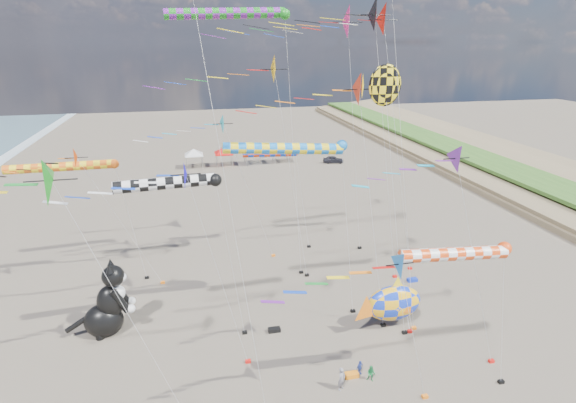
% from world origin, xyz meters
% --- Properties ---
extents(delta_kite_0, '(11.50, 2.33, 19.54)m').
position_xyz_m(delta_kite_0, '(-0.64, 19.57, 18.07)').
color(delta_kite_0, '#FFB807').
rests_on(delta_kite_0, ground).
extents(delta_kite_1, '(12.75, 2.73, 23.27)m').
position_xyz_m(delta_kite_1, '(8.28, 18.69, 21.66)').
color(delta_kite_1, red).
rests_on(delta_kite_1, ground).
extents(delta_kite_2, '(9.90, 1.85, 12.88)m').
position_xyz_m(delta_kite_2, '(-14.85, 21.10, 11.61)').
color(delta_kite_2, '#E5410A').
rests_on(delta_kite_2, ground).
extents(delta_kite_3, '(14.47, 2.86, 23.63)m').
position_xyz_m(delta_kite_3, '(6.39, 17.57, 21.95)').
color(delta_kite_3, black).
rests_on(delta_kite_3, ground).
extents(delta_kite_4, '(10.57, 1.94, 14.54)m').
position_xyz_m(delta_kite_4, '(-3.84, 24.19, 13.21)').
color(delta_kite_4, '#0CADBC').
rests_on(delta_kite_4, ground).
extents(delta_kite_5, '(14.25, 3.09, 23.47)m').
position_xyz_m(delta_kite_5, '(6.66, 23.95, 21.69)').
color(delta_kite_5, '#FF2179').
rests_on(delta_kite_5, ground).
extents(delta_kite_6, '(9.44, 1.75, 15.18)m').
position_xyz_m(delta_kite_6, '(7.26, 5.49, 13.92)').
color(delta_kite_6, '#712496').
rests_on(delta_kite_6, ground).
extents(delta_kite_7, '(11.83, 2.51, 15.71)m').
position_xyz_m(delta_kite_7, '(-12.73, 5.51, 14.20)').
color(delta_kite_7, '#17931C').
rests_on(delta_kite_7, ground).
extents(delta_kite_8, '(9.40, 1.67, 10.47)m').
position_xyz_m(delta_kite_8, '(1.98, 3.57, 9.21)').
color(delta_kite_8, blue).
rests_on(delta_kite_8, ground).
extents(delta_kite_10, '(10.00, 2.37, 18.64)m').
position_xyz_m(delta_kite_10, '(3.36, 10.86, 17.19)').
color(delta_kite_10, red).
rests_on(delta_kite_10, ground).
extents(delta_kite_11, '(10.71, 1.83, 14.31)m').
position_xyz_m(delta_kite_11, '(-8.89, 9.05, 13.01)').
color(delta_kite_11, '#140AD5').
rests_on(delta_kite_11, ground).
extents(windsock_0, '(7.86, 0.77, 9.88)m').
position_xyz_m(windsock_0, '(7.09, 3.65, 9.44)').
color(windsock_0, '#ED4410').
rests_on(windsock_0, ground).
extents(windsock_1, '(9.80, 0.79, 13.91)m').
position_xyz_m(windsock_1, '(-0.16, 13.14, 13.46)').
color(windsock_1, blue).
rests_on(windsock_1, ground).
extents(windsock_2, '(6.75, 0.66, 10.55)m').
position_xyz_m(windsock_2, '(1.03, 25.42, 10.13)').
color(windsock_2, red).
rests_on(windsock_2, ground).
extents(windsock_3, '(7.88, 0.83, 12.30)m').
position_xyz_m(windsock_3, '(-7.95, 12.25, 11.83)').
color(windsock_3, black).
rests_on(windsock_3, ground).
extents(windsock_4, '(10.56, 0.82, 22.60)m').
position_xyz_m(windsock_4, '(-2.95, 20.20, 22.10)').
color(windsock_4, '#18861C').
rests_on(windsock_4, ground).
extents(windsock_5, '(9.88, 0.78, 11.19)m').
position_xyz_m(windsock_5, '(-16.52, 22.31, 10.76)').
color(windsock_5, '#E35B13').
rests_on(windsock_5, ground).
extents(angelfish_kite, '(3.74, 3.02, 18.93)m').
position_xyz_m(angelfish_kite, '(5.50, 11.64, 17.47)').
color(angelfish_kite, yellow).
rests_on(angelfish_kite, ground).
extents(cat_inflatable, '(4.34, 2.37, 5.68)m').
position_xyz_m(cat_inflatable, '(-13.43, 14.64, 2.84)').
color(cat_inflatable, black).
rests_on(cat_inflatable, ground).
extents(fish_inflatable, '(5.71, 2.53, 4.19)m').
position_xyz_m(fish_inflatable, '(7.11, 10.70, 2.03)').
color(fish_inflatable, '#1436CC').
rests_on(fish_inflatable, ground).
extents(person_adult, '(0.68, 0.64, 1.57)m').
position_xyz_m(person_adult, '(1.31, 5.36, 0.78)').
color(person_adult, gray).
rests_on(person_adult, ground).
extents(child_green, '(0.67, 0.64, 1.09)m').
position_xyz_m(child_green, '(3.37, 5.66, 0.55)').
color(child_green, '#1D8843').
rests_on(child_green, ground).
extents(child_blue, '(0.64, 0.49, 1.01)m').
position_xyz_m(child_blue, '(2.90, 6.39, 0.50)').
color(child_blue, '#2E46A8').
rests_on(child_blue, ground).
extents(kite_bag_0, '(0.90, 0.44, 0.30)m').
position_xyz_m(kite_bag_0, '(-1.60, 12.01, 0.15)').
color(kite_bag_0, black).
rests_on(kite_bag_0, ground).
extents(kite_bag_1, '(0.90, 0.44, 0.30)m').
position_xyz_m(kite_bag_1, '(11.88, 16.55, 0.15)').
color(kite_bag_1, '#132EBE').
rests_on(kite_bag_1, ground).
extents(kite_bag_3, '(0.90, 0.44, 0.30)m').
position_xyz_m(kite_bag_3, '(2.31, 6.24, 0.15)').
color(kite_bag_3, orange).
rests_on(kite_bag_3, ground).
extents(tent_row, '(19.20, 4.20, 3.80)m').
position_xyz_m(tent_row, '(1.50, 60.00, 3.15)').
color(tent_row, silver).
rests_on(tent_row, ground).
extents(parked_car, '(3.85, 2.21, 1.23)m').
position_xyz_m(parked_car, '(18.06, 58.00, 0.62)').
color(parked_car, '#26262D').
rests_on(parked_car, ground).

